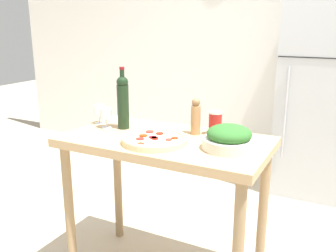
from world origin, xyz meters
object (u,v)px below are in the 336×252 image
wine_glass_near (106,114)px  wine_bottle (123,101)px  salad_bowl (229,138)px  homemade_pizza (154,139)px  refrigerator (321,98)px  wine_glass_far (99,110)px  salt_canister (215,123)px  pepper_mill (196,117)px

wine_glass_near → wine_bottle: bearing=20.7°
salad_bowl → homemade_pizza: salad_bowl is taller
refrigerator → wine_glass_near: bearing=-121.1°
refrigerator → homemade_pizza: 1.98m
refrigerator → wine_glass_far: refrigerator is taller
salad_bowl → wine_glass_far: bearing=173.2°
salt_canister → salad_bowl: bearing=-53.8°
wine_glass_near → wine_glass_far: same height
wine_bottle → salt_canister: (0.54, 0.12, -0.10)m
pepper_mill → salad_bowl: pepper_mill is taller
refrigerator → wine_glass_far: 2.04m
homemade_pizza → salt_canister: salt_canister is taller
wine_bottle → homemade_pizza: bearing=-28.4°
wine_glass_far → salad_bowl: 0.89m
refrigerator → pepper_mill: bearing=-107.7°
wine_glass_far → salad_bowl: bearing=-6.8°
refrigerator → homemade_pizza: (-0.65, -1.87, 0.05)m
pepper_mill → salad_bowl: size_ratio=0.79×
wine_glass_far → homemade_pizza: bearing=-20.5°
salad_bowl → salt_canister: 0.25m
wine_glass_near → salt_canister: bearing=13.8°
refrigerator → salad_bowl: size_ratio=6.46×
wine_bottle → wine_glass_near: size_ratio=3.07×
salad_bowl → homemade_pizza: (-0.38, -0.08, -0.04)m
wine_glass_far → homemade_pizza: (0.50, -0.19, -0.07)m
salt_canister → homemade_pizza: bearing=-129.8°
wine_glass_near → wine_glass_far: size_ratio=1.00×
wine_glass_near → salt_canister: (0.64, 0.16, -0.02)m
refrigerator → homemade_pizza: refrigerator is taller
salt_canister → refrigerator: bearing=75.4°
homemade_pizza → salad_bowl: bearing=12.0°
wine_bottle → wine_glass_far: 0.21m
wine_glass_far → refrigerator: bearing=55.7°
refrigerator → wine_bottle: (-0.95, -1.71, 0.20)m
salad_bowl → salt_canister: size_ratio=1.94×
pepper_mill → homemade_pizza: size_ratio=0.60×
homemade_pizza → refrigerator: bearing=70.9°
refrigerator → wine_glass_near: 2.04m
wine_glass_near → homemade_pizza: size_ratio=0.34×
wine_bottle → salad_bowl: bearing=-6.9°
pepper_mill → salt_canister: bearing=18.3°
wine_glass_far → pepper_mill: bearing=5.5°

